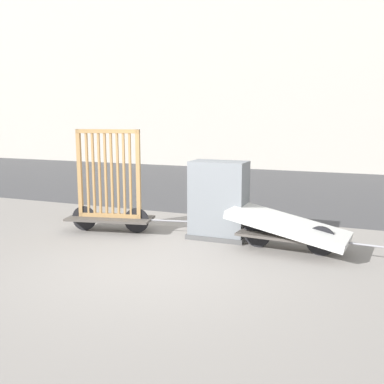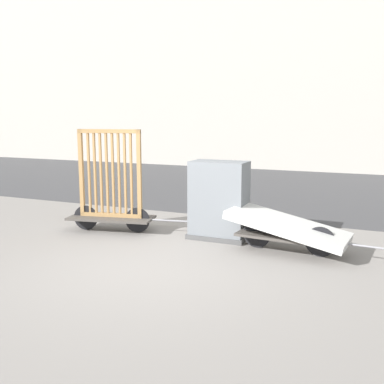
{
  "view_description": "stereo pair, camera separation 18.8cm",
  "coord_description": "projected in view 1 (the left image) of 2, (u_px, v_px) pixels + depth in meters",
  "views": [
    {
      "loc": [
        2.78,
        -5.44,
        2.08
      ],
      "look_at": [
        0.0,
        1.41,
        0.84
      ],
      "focal_mm": 42.0,
      "sensor_mm": 36.0,
      "label": 1
    },
    {
      "loc": [
        2.96,
        -5.36,
        2.08
      ],
      "look_at": [
        0.0,
        1.41,
        0.84
      ],
      "focal_mm": 42.0,
      "sensor_mm": 36.0,
      "label": 2
    }
  ],
  "objects": [
    {
      "name": "ground_plane",
      "position": [
        155.0,
        266.0,
        6.34
      ],
      "size": [
        60.0,
        60.0,
        0.0
      ],
      "primitive_type": "plane",
      "color": "gray"
    },
    {
      "name": "bike_cart_with_mattress",
      "position": [
        289.0,
        227.0,
        6.97
      ],
      "size": [
        2.42,
        1.04,
        0.65
      ],
      "rotation": [
        0.0,
        0.0,
        -0.08
      ],
      "color": "#4C4742",
      "rests_on": "ground_plane"
    },
    {
      "name": "utility_cabinet",
      "position": [
        219.0,
        203.0,
        7.68
      ],
      "size": [
        1.01,
        0.59,
        1.34
      ],
      "color": "#4C4C4C",
      "rests_on": "ground_plane"
    },
    {
      "name": "road_strip",
      "position": [
        271.0,
        187.0,
        13.4
      ],
      "size": [
        56.0,
        8.78,
        0.01
      ],
      "color": "#424244",
      "rests_on": "ground_plane"
    },
    {
      "name": "bike_cart_with_bedframe",
      "position": [
        110.0,
        197.0,
        8.13
      ],
      "size": [
        2.27,
        0.91,
        1.86
      ],
      "rotation": [
        0.0,
        0.0,
        0.21
      ],
      "color": "#4C4742",
      "rests_on": "ground_plane"
    }
  ]
}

